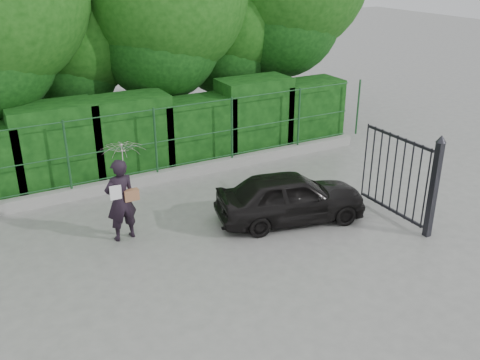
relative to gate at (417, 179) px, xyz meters
name	(u,v)px	position (x,y,z in m)	size (l,w,h in m)	color
ground	(218,263)	(-4.60, 0.72, -1.19)	(80.00, 80.00, 0.00)	gray
kerb	(144,180)	(-4.60, 5.22, -1.04)	(14.00, 0.25, 0.30)	#9E9E99
fence	(149,142)	(-4.38, 5.22, 0.01)	(14.13, 0.06, 1.80)	#1C4B24
hedge	(134,137)	(-4.48, 6.22, -0.14)	(14.20, 1.20, 2.29)	black
gate	(417,179)	(0.00, 0.00, 0.00)	(0.22, 2.33, 2.36)	black
woman	(122,178)	(-5.87, 2.67, 0.23)	(0.99, 0.97, 2.20)	black
car	(291,197)	(-2.25, 1.64, -0.60)	(1.40, 3.48, 1.18)	black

